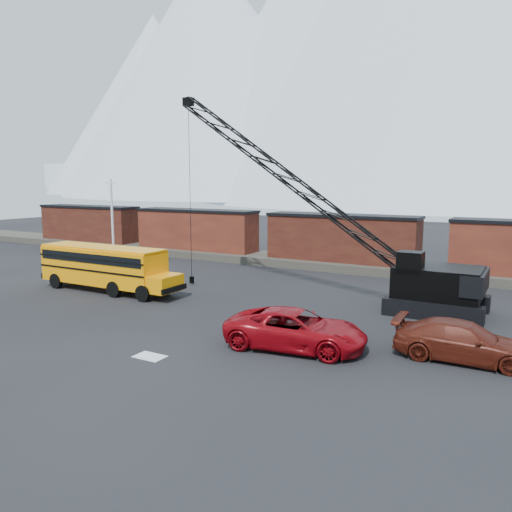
{
  "coord_description": "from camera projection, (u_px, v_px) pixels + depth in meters",
  "views": [
    {
      "loc": [
        15.21,
        -20.25,
        7.79
      ],
      "look_at": [
        -0.5,
        7.39,
        3.0
      ],
      "focal_mm": 35.0,
      "sensor_mm": 36.0,
      "label": 1
    }
  ],
  "objects": [
    {
      "name": "school_bus",
      "position": [
        106.0,
        266.0,
        35.41
      ],
      "size": [
        11.65,
        2.65,
        3.19
      ],
      "color": "orange",
      "rests_on": "ground"
    },
    {
      "name": "gravel_berm",
      "position": [
        341.0,
        264.0,
        44.87
      ],
      "size": [
        120.0,
        5.0,
        0.7
      ],
      "primitive_type": "cube",
      "color": "#4C473E",
      "rests_on": "ground"
    },
    {
      "name": "red_pickup",
      "position": [
        296.0,
        329.0,
        23.32
      ],
      "size": [
        6.98,
        3.95,
        1.84
      ],
      "primitive_type": "imported",
      "rotation": [
        0.0,
        0.0,
        1.71
      ],
      "color": "maroon",
      "rests_on": "ground"
    },
    {
      "name": "boxcar_mid",
      "position": [
        342.0,
        238.0,
        44.51
      ],
      "size": [
        13.7,
        3.1,
        4.17
      ],
      "color": "#4D2315",
      "rests_on": "gravel_berm"
    },
    {
      "name": "boxcar_west_far",
      "position": [
        89.0,
        223.0,
        60.14
      ],
      "size": [
        13.7,
        3.1,
        4.17
      ],
      "color": "#4D2315",
      "rests_on": "gravel_berm"
    },
    {
      "name": "ground",
      "position": [
        194.0,
        332.0,
        26.0
      ],
      "size": [
        160.0,
        160.0,
        0.0
      ],
      "primitive_type": "plane",
      "color": "black",
      "rests_on": "ground"
    },
    {
      "name": "snow_patch",
      "position": [
        150.0,
        357.0,
        22.32
      ],
      "size": [
        1.4,
        0.9,
        0.02
      ],
      "primitive_type": "cube",
      "color": "silver",
      "rests_on": "ground"
    },
    {
      "name": "boxcar_west_near",
      "position": [
        196.0,
        229.0,
        52.32
      ],
      "size": [
        13.7,
        3.1,
        4.17
      ],
      "color": "#481C14",
      "rests_on": "gravel_berm"
    },
    {
      "name": "maroon_suv",
      "position": [
        464.0,
        341.0,
        21.75
      ],
      "size": [
        6.01,
        2.62,
        1.72
      ],
      "primitive_type": "imported",
      "rotation": [
        0.0,
        0.0,
        1.61
      ],
      "color": "#4F180E",
      "rests_on": "ground"
    },
    {
      "name": "crawler_crane",
      "position": [
        304.0,
        189.0,
        32.84
      ],
      "size": [
        21.0,
        4.2,
        13.95
      ],
      "color": "black",
      "rests_on": "ground"
    },
    {
      "name": "utility_pole",
      "position": [
        112.0,
        216.0,
        52.58
      ],
      "size": [
        1.4,
        0.24,
        8.0
      ],
      "color": "silver",
      "rests_on": "ground"
    }
  ]
}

